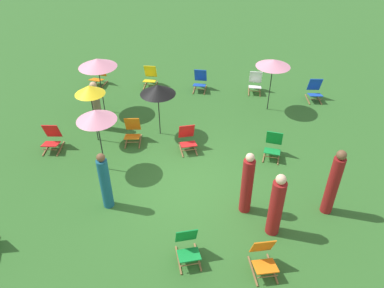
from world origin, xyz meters
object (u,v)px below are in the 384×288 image
object	(u,v)px
umbrella_1	(158,89)
person_1	(105,182)
deckchair_4	(150,77)
umbrella_4	(273,63)
deckchair_11	(200,81)
deckchair_0	(187,139)
deckchair_5	(52,138)
umbrella_3	(89,90)
person_4	(247,184)
person_3	(333,183)
umbrella_2	(96,115)
deckchair_8	(98,76)
umbrella_0	(97,63)
person_0	(276,206)
deckchair_7	(273,146)
deckchair_2	(264,257)
deckchair_1	(255,83)
person_2	(97,107)
deckchair_6	(133,131)
deckchair_9	(315,91)
deckchair_10	(188,246)

from	to	relation	value
umbrella_1	person_1	bearing A→B (deg)	-102.91
deckchair_4	umbrella_4	size ratio (longest dim) A/B	0.43
umbrella_4	deckchair_11	bearing A→B (deg)	153.22
deckchair_0	deckchair_5	size ratio (longest dim) A/B	1.04
umbrella_3	person_4	distance (m)	5.46
person_3	umbrella_2	bearing A→B (deg)	94.11
deckchair_5	deckchair_8	world-z (taller)	same
deckchair_0	umbrella_0	world-z (taller)	umbrella_0
umbrella_0	person_0	distance (m)	7.68
deckchair_0	deckchair_7	xyz separation A→B (m)	(2.61, -0.12, 0.00)
deckchair_2	person_0	bearing A→B (deg)	61.46
deckchair_1	person_2	distance (m)	6.19
deckchair_6	deckchair_8	bearing A→B (deg)	114.45
deckchair_4	umbrella_1	distance (m)	3.76
deckchair_9	deckchair_10	distance (m)	8.68
deckchair_9	deckchair_10	xyz separation A→B (m)	(-4.01, -7.70, 0.00)
deckchair_0	person_2	bearing A→B (deg)	147.07
deckchair_4	person_0	xyz separation A→B (m)	(4.34, -7.30, 0.47)
umbrella_4	umbrella_1	bearing A→B (deg)	-151.93
deckchair_6	umbrella_4	world-z (taller)	umbrella_4
deckchair_4	deckchair_10	distance (m)	8.59
deckchair_6	deckchair_11	xyz separation A→B (m)	(1.85, 3.75, 0.00)
deckchair_0	deckchair_2	distance (m)	4.72
umbrella_3	deckchair_0	bearing A→B (deg)	-3.64
deckchair_0	deckchair_4	size ratio (longest dim) A/B	1.04
person_0	deckchair_2	bearing A→B (deg)	-137.21
umbrella_2	umbrella_3	world-z (taller)	umbrella_2
deckchair_11	deckchair_5	bearing A→B (deg)	-131.26
deckchair_8	deckchair_5	bearing A→B (deg)	-80.01
deckchair_1	deckchair_5	distance (m)	7.79
umbrella_0	umbrella_4	bearing A→B (deg)	6.78
umbrella_4	person_4	bearing A→B (deg)	-100.08
deckchair_4	umbrella_1	xyz separation A→B (m)	(0.97, -3.41, 1.26)
umbrella_2	umbrella_4	size ratio (longest dim) A/B	1.03
umbrella_3	deckchair_11	bearing A→B (deg)	51.70
deckchair_0	deckchair_5	distance (m)	4.20
person_0	person_1	world-z (taller)	person_0
deckchair_11	umbrella_0	distance (m)	4.15
deckchair_6	umbrella_2	distance (m)	2.12
umbrella_2	person_3	xyz separation A→B (m)	(6.10, -1.10, -0.90)
deckchair_6	umbrella_3	size ratio (longest dim) A/B	0.43
deckchair_10	umbrella_4	distance (m)	7.27
deckchair_6	person_3	bearing A→B (deg)	-31.14
person_2	deckchair_4	bearing A→B (deg)	3.27
deckchair_1	deckchair_11	xyz separation A→B (m)	(-2.16, -0.05, 0.00)
deckchair_9	person_0	bearing A→B (deg)	-110.83
deckchair_5	umbrella_1	distance (m)	3.61
umbrella_1	deckchair_10	bearing A→B (deg)	-73.53
person_1	umbrella_3	bearing A→B (deg)	51.32
deckchair_6	person_1	distance (m)	2.94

